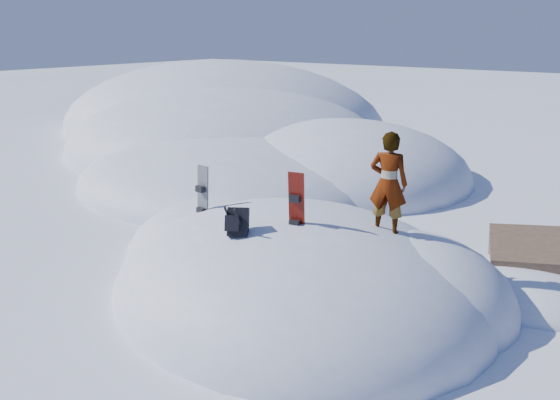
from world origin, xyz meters
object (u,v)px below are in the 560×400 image
Objects in this scene: person at (388,183)px; snowboard_dark at (202,202)px; backpack at (237,222)px; snowboard_red at (296,214)px.

snowboard_dark is at bearing 1.61° from person.
person is (1.73, 1.76, 0.54)m from backpack.
snowboard_dark is 2.62× the size of backpack.
backpack is at bearing -26.29° from snowboard_dark.
snowboard_red is 1.00× the size of snowboard_dark.
backpack is 0.32× the size of person.
backpack is (1.69, -0.90, 0.21)m from snowboard_dark.
person is (1.11, 1.02, 0.47)m from snowboard_red.
snowboard_red is at bearing 29.99° from person.
snowboard_red is 2.61× the size of backpack.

